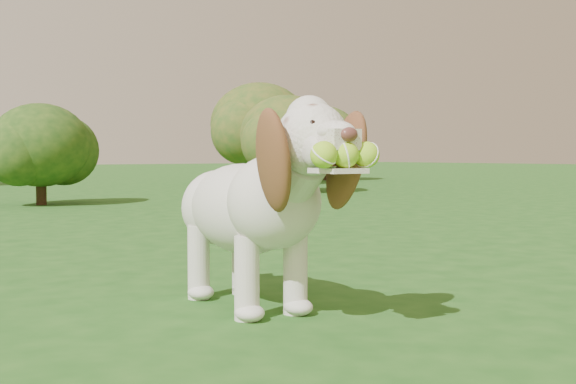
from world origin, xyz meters
TOP-DOWN VIEW (x-y plane):
  - ground at (0.00, 0.00)m, footprint 80.00×80.00m
  - dog at (-0.01, 0.28)m, footprint 0.52×1.27m
  - shrub_f at (6.94, 10.25)m, footprint 2.04×2.04m
  - shrub_h at (9.52, 11.29)m, footprint 1.73×1.73m
  - shrub_c at (1.28, 6.81)m, footprint 1.21×1.21m
  - shrub_d at (5.40, 7.26)m, footprint 1.53×1.53m

SIDE VIEW (x-z plane):
  - ground at x=0.00m, z-range 0.00..0.00m
  - dog at x=-0.01m, z-range 0.03..0.85m
  - shrub_c at x=1.28m, z-range 0.11..1.36m
  - shrub_d at x=5.40m, z-range 0.14..1.72m
  - shrub_h at x=9.52m, z-range 0.16..1.95m
  - shrub_f at x=6.94m, z-range 0.19..2.29m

